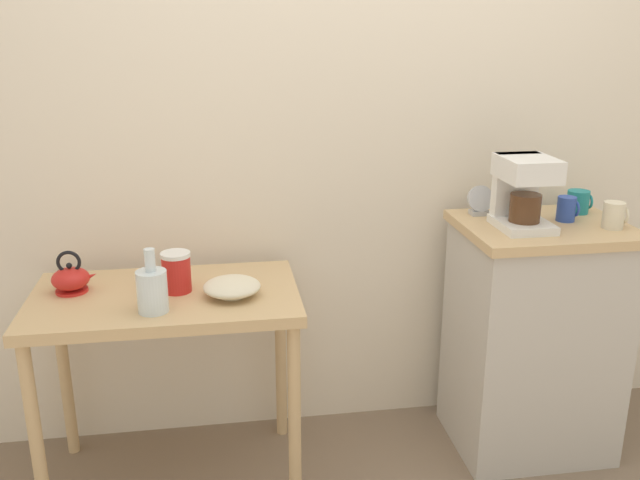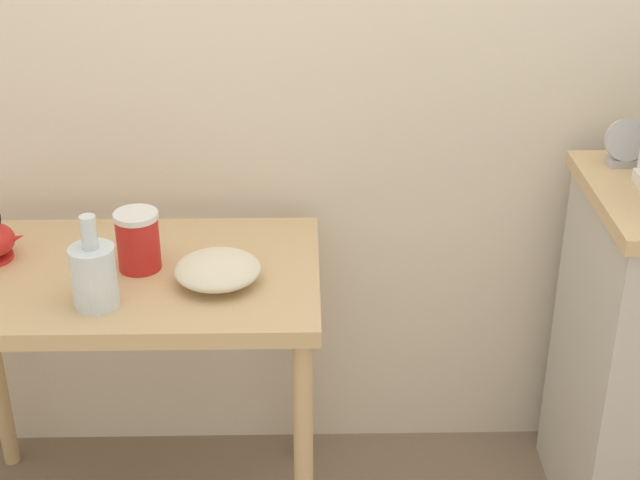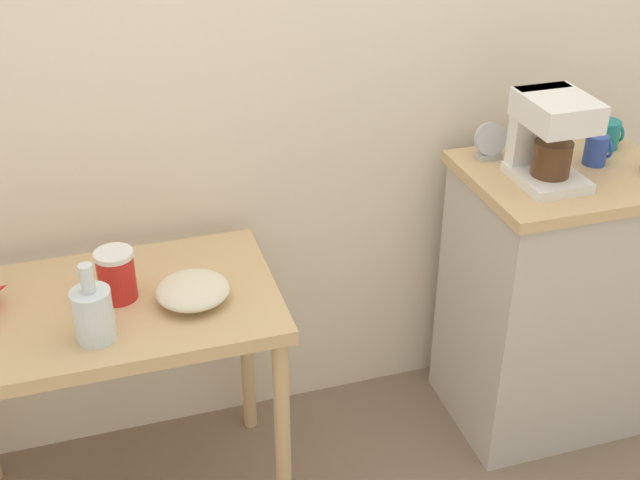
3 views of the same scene
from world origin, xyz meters
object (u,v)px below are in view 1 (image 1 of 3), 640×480
at_px(coffee_maker, 523,189).
at_px(canister_enamel, 176,272).
at_px(mug_blue, 566,209).
at_px(mug_small_cream, 614,215).
at_px(bowl_stoneware, 232,287).
at_px(glass_carafe_vase, 152,289).
at_px(table_clock, 480,202).
at_px(teakettle, 71,279).
at_px(mug_dark_teal, 578,202).

bearing_deg(coffee_maker, canister_enamel, 179.38).
distance_m(mug_blue, mug_small_cream, 0.17).
distance_m(bowl_stoneware, mug_blue, 1.27).
relative_size(glass_carafe_vase, mug_small_cream, 2.21).
bearing_deg(table_clock, mug_small_cream, -30.75).
bearing_deg(canister_enamel, mug_blue, 1.51).
distance_m(teakettle, mug_small_cream, 1.93).
xyz_separation_m(glass_carafe_vase, mug_small_cream, (1.63, 0.08, 0.15)).
xyz_separation_m(bowl_stoneware, mug_blue, (1.25, 0.11, 0.19)).
xyz_separation_m(bowl_stoneware, mug_dark_teal, (1.35, 0.21, 0.19)).
bearing_deg(glass_carafe_vase, mug_blue, 7.64).
relative_size(teakettle, table_clock, 1.37).
bearing_deg(mug_small_cream, bowl_stoneware, 179.78).
xyz_separation_m(glass_carafe_vase, table_clock, (1.22, 0.33, 0.16)).
height_order(mug_dark_teal, table_clock, table_clock).
distance_m(canister_enamel, mug_dark_teal, 1.55).
height_order(glass_carafe_vase, coffee_maker, coffee_maker).
xyz_separation_m(mug_dark_teal, table_clock, (-0.39, 0.03, 0.01)).
bearing_deg(glass_carafe_vase, canister_enamel, 67.16).
xyz_separation_m(canister_enamel, mug_blue, (1.44, 0.04, 0.15)).
bearing_deg(canister_enamel, mug_small_cream, -2.94).
bearing_deg(glass_carafe_vase, teakettle, 143.56).
bearing_deg(coffee_maker, glass_carafe_vase, -173.39).
height_order(mug_blue, table_clock, table_clock).
bearing_deg(teakettle, coffee_maker, -2.28).
xyz_separation_m(teakettle, table_clock, (1.51, 0.11, 0.18)).
xyz_separation_m(teakettle, glass_carafe_vase, (0.29, -0.21, 0.03)).
height_order(mug_blue, mug_dark_teal, mug_blue).
distance_m(coffee_maker, mug_blue, 0.23).
relative_size(teakettle, glass_carafe_vase, 0.74).
relative_size(glass_carafe_vase, coffee_maker, 0.82).
bearing_deg(mug_blue, mug_small_cream, -44.24).
xyz_separation_m(glass_carafe_vase, canister_enamel, (0.07, 0.16, -0.00)).
height_order(coffee_maker, table_clock, coffee_maker).
relative_size(teakettle, mug_dark_teal, 1.71).
relative_size(canister_enamel, coffee_maker, 0.54).
height_order(bowl_stoneware, teakettle, teakettle).
relative_size(mug_blue, mug_dark_teal, 1.01).
bearing_deg(mug_small_cream, glass_carafe_vase, -177.05).
bearing_deg(table_clock, bowl_stoneware, -166.08).
xyz_separation_m(bowl_stoneware, glass_carafe_vase, (-0.25, -0.09, 0.04)).
height_order(canister_enamel, mug_small_cream, mug_small_cream).
xyz_separation_m(coffee_maker, mug_blue, (0.21, 0.05, -0.10)).
relative_size(coffee_maker, mug_small_cream, 2.70).
bearing_deg(mug_small_cream, coffee_maker, 168.44).
bearing_deg(canister_enamel, coffee_maker, -0.62).
bearing_deg(table_clock, teakettle, -175.68).
xyz_separation_m(bowl_stoneware, table_clock, (0.96, 0.24, 0.20)).
distance_m(mug_blue, mug_dark_teal, 0.14).
bearing_deg(coffee_maker, mug_blue, 14.00).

